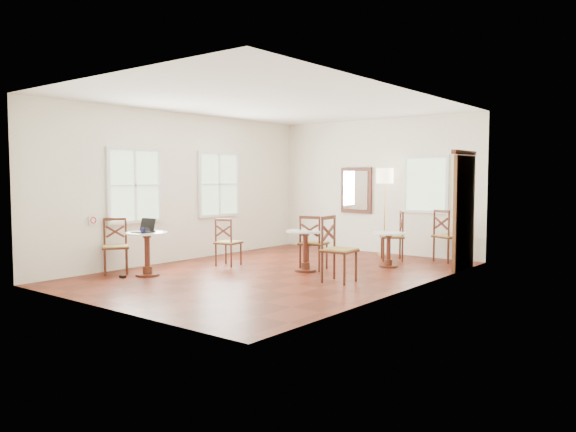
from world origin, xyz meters
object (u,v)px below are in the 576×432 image
object	(u,v)px
chair_mid_b	(338,249)
navy_mug	(143,231)
cafe_table_near	(147,249)
cafe_table_back	(388,246)
chair_mid_a	(313,243)
floor_lamp	(385,182)
water_glass	(148,230)
power_adapter	(123,277)
laptop	(145,229)
chair_back_a	(447,236)
mouse	(154,231)
chair_near_a	(228,242)
cafe_table_mid	(305,246)
chair_back_b	(393,236)
chair_near_b	(115,246)

from	to	relation	value
chair_mid_b	navy_mug	bearing A→B (deg)	117.13
chair_mid_b	cafe_table_near	bearing A→B (deg)	113.81
cafe_table_back	chair_mid_a	bearing A→B (deg)	-129.89
cafe_table_near	floor_lamp	world-z (taller)	floor_lamp
water_glass	power_adapter	bearing A→B (deg)	-136.78
cafe_table_near	laptop	world-z (taller)	laptop
chair_back_a	mouse	size ratio (longest dim) A/B	11.72
cafe_table_back	water_glass	size ratio (longest dim) A/B	7.25
chair_mid_a	mouse	bearing A→B (deg)	38.37
chair_near_a	water_glass	size ratio (longest dim) A/B	10.15
chair_near_a	chair_mid_b	distance (m)	2.59
cafe_table_mid	chair_back_b	distance (m)	2.28
chair_mid_a	mouse	world-z (taller)	chair_mid_a
cafe_table_back	chair_near_a	bearing A→B (deg)	-144.45
water_glass	mouse	bearing A→B (deg)	105.01
chair_back_a	navy_mug	xyz separation A→B (m)	(-3.30, -4.94, 0.28)
chair_near_b	laptop	xyz separation A→B (m)	(0.65, 0.14, 0.33)
floor_lamp	mouse	bearing A→B (deg)	-111.58
chair_near_a	chair_back_b	distance (m)	3.40
mouse	power_adapter	xyz separation A→B (m)	(-0.27, -0.46, -0.75)
chair_back_b	laptop	world-z (taller)	chair_back_b
mouse	chair_back_b	bearing A→B (deg)	75.65
chair_mid_b	chair_back_b	bearing A→B (deg)	4.08
chair_mid_a	chair_mid_b	distance (m)	1.27
chair_near_a	chair_mid_a	bearing A→B (deg)	-168.78
cafe_table_near	chair_mid_b	distance (m)	3.29
cafe_table_near	laptop	size ratio (longest dim) A/B	2.11
cafe_table_near	floor_lamp	xyz separation A→B (m)	(1.97, 4.79, 1.13)
chair_mid_b	water_glass	distance (m)	3.22
chair_mid_b	water_glass	xyz separation A→B (m)	(-2.74, -1.67, 0.27)
chair_mid_b	chair_back_a	world-z (taller)	chair_mid_b
chair_near_a	mouse	bearing A→B (deg)	71.22
chair_mid_b	navy_mug	size ratio (longest dim) A/B	9.30
floor_lamp	mouse	world-z (taller)	floor_lamp
cafe_table_back	floor_lamp	size ratio (longest dim) A/B	0.35
cafe_table_mid	chair_near_b	distance (m)	3.38
chair_back_a	floor_lamp	distance (m)	1.79
floor_lamp	cafe_table_near	bearing A→B (deg)	-112.33
chair_back_b	power_adapter	distance (m)	5.38
cafe_table_mid	chair_mid_a	xyz separation A→B (m)	(0.00, 0.23, 0.04)
navy_mug	water_glass	size ratio (longest dim) A/B	1.27
chair_near_b	chair_back_a	xyz separation A→B (m)	(4.06, 4.97, 0.04)
cafe_table_near	chair_mid_a	size ratio (longest dim) A/B	0.76
cafe_table_back	laptop	world-z (taller)	laptop
cafe_table_mid	cafe_table_back	xyz separation A→B (m)	(0.95, 1.36, -0.05)
chair_mid_a	laptop	bearing A→B (deg)	38.04
chair_mid_b	floor_lamp	world-z (taller)	floor_lamp
chair_mid_a	cafe_table_near	bearing A→B (deg)	37.67
laptop	power_adapter	xyz separation A→B (m)	(-0.16, -0.35, -0.80)
cafe_table_near	mouse	xyz separation A→B (m)	(0.10, 0.07, 0.31)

